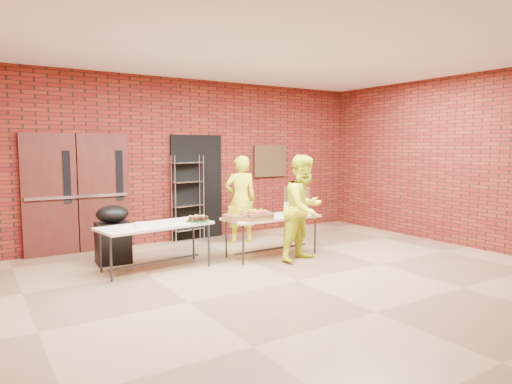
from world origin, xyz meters
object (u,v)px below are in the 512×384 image
Objects in this scene: volunteer_woman at (241,199)px; covered_grill at (113,234)px; coffee_dispenser at (297,200)px; volunteer_man at (304,208)px; wire_rack at (188,198)px; table_right at (272,220)px; table_left at (156,228)px.

covered_grill is at bearing 22.80° from volunteer_woman.
volunteer_man is (-0.38, -0.69, -0.04)m from coffee_dispenser.
wire_rack is 1.02× the size of table_right.
coffee_dispenser is 0.49× the size of covered_grill.
covered_grill is 3.11m from volunteer_man.
table_left is at bearing 147.13° from volunteer_man.
coffee_dispenser is at bearing 133.44° from volunteer_woman.
coffee_dispenser is 1.21m from volunteer_woman.
volunteer_woman is (-0.54, 1.08, -0.06)m from coffee_dispenser.
wire_rack is at bearing 109.51° from table_right.
covered_grill reaches higher than table_right.
wire_rack is 1.00× the size of volunteer_woman.
wire_rack is 1.80× the size of covered_grill.
table_left is 3.87× the size of coffee_dispenser.
volunteer_woman reaches higher than table_right.
volunteer_woman is (2.54, 0.27, 0.38)m from covered_grill.
volunteer_man is at bearing 111.85° from volunteer_woman.
coffee_dispenser is at bearing -62.89° from wire_rack.
volunteer_woman is at bearing 80.53° from volunteer_man.
covered_grill is at bearing 165.40° from coffee_dispenser.
table_right is 0.98× the size of volunteer_woman.
wire_rack reaches higher than table_left.
table_right is (0.70, -1.89, -0.22)m from wire_rack.
table_left is 2.34m from volunteer_woman.
wire_rack is at bearing 127.58° from coffee_dispenser.
wire_rack reaches higher than table_right.
wire_rack is 2.62m from volunteer_man.
table_right is 0.72m from coffee_dispenser.
volunteer_woman is at bearing 116.76° from coffee_dispenser.
table_left is 1.04× the size of volunteer_woman.
table_left is at bearing 178.73° from coffee_dispenser.
table_left is 1.89× the size of covered_grill.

